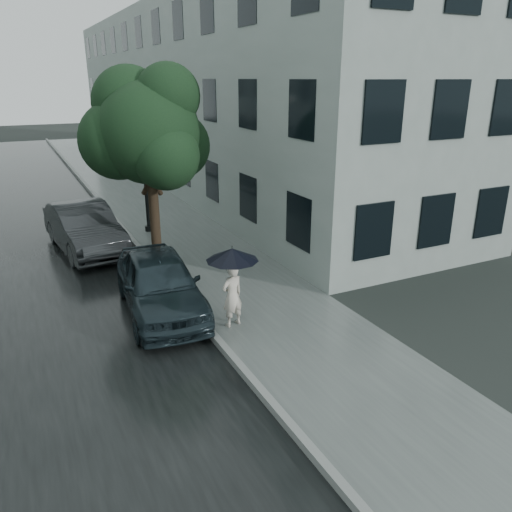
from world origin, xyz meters
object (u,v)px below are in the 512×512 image
pedestrian (232,296)px  car_far (84,228)px  street_tree (148,131)px  car_near (160,283)px  lamp_post (139,158)px

pedestrian → car_far: car_far is taller
pedestrian → street_tree: street_tree is taller
pedestrian → car_near: pedestrian is taller
pedestrian → car_near: bearing=-63.2°
pedestrian → car_near: size_ratio=0.34×
street_tree → car_far: (-1.68, 2.48, -3.22)m
street_tree → car_near: size_ratio=1.34×
lamp_post → car_near: bearing=-116.7°
street_tree → lamp_post: 3.99m
lamp_post → car_near: (-1.35, -6.79, -1.98)m
car_near → car_far: 5.61m
car_near → lamp_post: bearing=83.8°
street_tree → pedestrian: bearing=-83.5°
lamp_post → street_tree: bearing=-114.6°
lamp_post → car_far: size_ratio=1.01×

